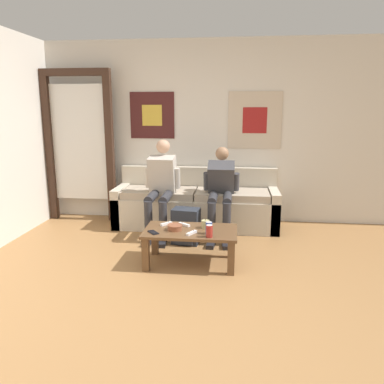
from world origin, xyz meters
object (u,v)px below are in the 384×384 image
(pillar_candle, at_px, (205,224))
(game_controller_far_center, at_px, (166,224))
(drink_can_blue, at_px, (209,228))
(person_seated_adult, at_px, (161,184))
(cell_phone, at_px, (153,232))
(backpack, at_px, (186,227))
(person_seated_teen, at_px, (221,188))
(ceramic_bowl, at_px, (175,227))
(game_controller_near_right, at_px, (184,224))
(game_controller_near_left, at_px, (192,233))
(drink_can_red, at_px, (209,231))
(couch, at_px, (196,205))
(coffee_table, at_px, (190,236))

(pillar_candle, height_order, game_controller_far_center, pillar_candle)
(drink_can_blue, bearing_deg, person_seated_adult, 123.62)
(pillar_candle, bearing_deg, drink_can_blue, -75.08)
(pillar_candle, bearing_deg, cell_phone, -156.89)
(drink_can_blue, bearing_deg, backpack, 114.86)
(person_seated_teen, distance_m, pillar_candle, 0.93)
(person_seated_teen, distance_m, drink_can_blue, 1.10)
(ceramic_bowl, relative_size, game_controller_near_right, 1.16)
(backpack, bearing_deg, game_controller_near_right, -84.49)
(pillar_candle, bearing_deg, person_seated_teen, 82.18)
(backpack, bearing_deg, ceramic_bowl, -92.87)
(game_controller_near_left, height_order, game_controller_far_center, same)
(person_seated_adult, relative_size, person_seated_teen, 1.09)
(drink_can_red, bearing_deg, person_seated_teen, 86.95)
(couch, height_order, person_seated_teen, person_seated_teen)
(pillar_candle, height_order, game_controller_near_left, pillar_candle)
(coffee_table, bearing_deg, drink_can_blue, -27.20)
(drink_can_red, xyz_separation_m, game_controller_near_right, (-0.29, 0.34, -0.05))
(game_controller_far_center, bearing_deg, drink_can_red, -34.88)
(person_seated_teen, relative_size, game_controller_far_center, 8.43)
(coffee_table, height_order, person_seated_adult, person_seated_adult)
(person_seated_adult, relative_size, ceramic_bowl, 7.70)
(game_controller_near_right, height_order, game_controller_far_center, same)
(ceramic_bowl, xyz_separation_m, game_controller_near_left, (0.19, -0.11, -0.02))
(game_controller_near_right, bearing_deg, game_controller_far_center, 178.31)
(drink_can_blue, distance_m, game_controller_near_right, 0.37)
(person_seated_adult, bearing_deg, ceramic_bowl, -70.90)
(person_seated_adult, bearing_deg, cell_phone, -83.18)
(person_seated_teen, relative_size, drink_can_red, 9.01)
(person_seated_teen, bearing_deg, coffee_table, -105.59)
(person_seated_adult, relative_size, drink_can_blue, 9.81)
(drink_can_blue, bearing_deg, ceramic_bowl, 167.35)
(backpack, height_order, drink_can_red, drink_can_red)
(ceramic_bowl, height_order, drink_can_red, drink_can_red)
(couch, relative_size, pillar_candle, 23.34)
(game_controller_near_right, bearing_deg, person_seated_teen, 66.98)
(game_controller_far_center, bearing_deg, person_seated_teen, 56.38)
(coffee_table, bearing_deg, cell_phone, -159.30)
(person_seated_adult, height_order, drink_can_red, person_seated_adult)
(coffee_table, height_order, drink_can_blue, drink_can_blue)
(couch, xyz_separation_m, game_controller_near_right, (-0.01, -1.20, 0.10))
(cell_phone, bearing_deg, backpack, 72.45)
(couch, height_order, coffee_table, couch)
(person_seated_teen, bearing_deg, game_controller_near_right, -113.02)
(backpack, bearing_deg, coffee_table, -77.95)
(couch, height_order, ceramic_bowl, couch)
(drink_can_blue, height_order, cell_phone, drink_can_blue)
(couch, relative_size, drink_can_red, 18.02)
(ceramic_bowl, bearing_deg, person_seated_adult, 109.10)
(game_controller_near_left, xyz_separation_m, cell_phone, (-0.39, -0.01, -0.01))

